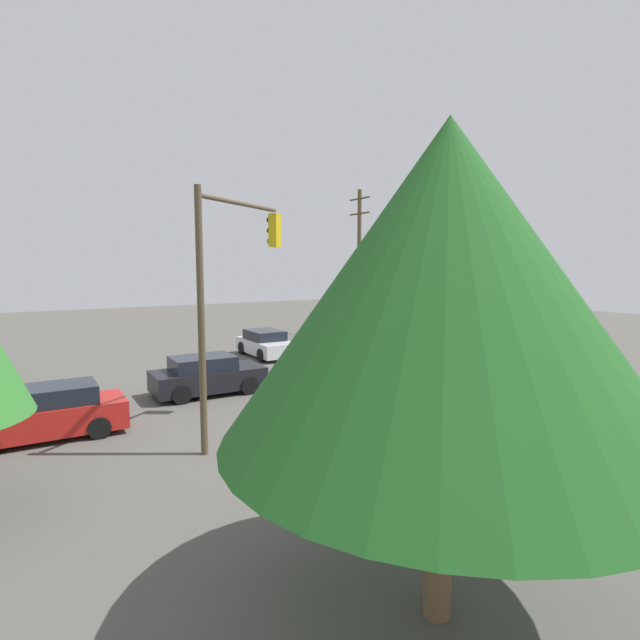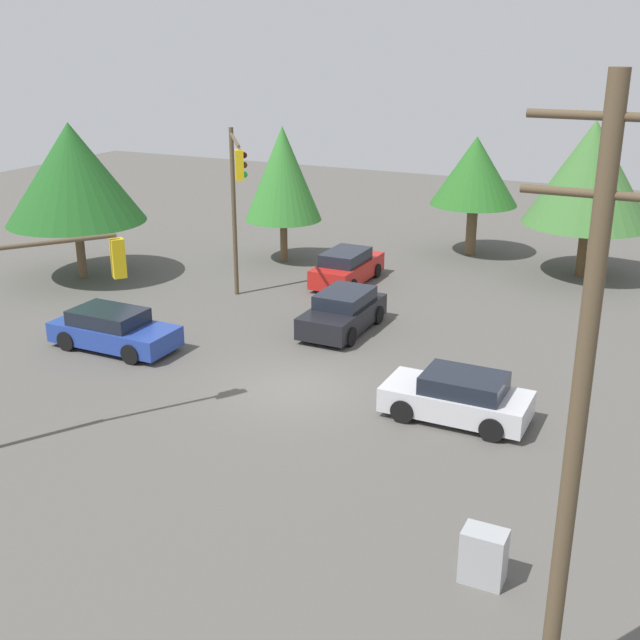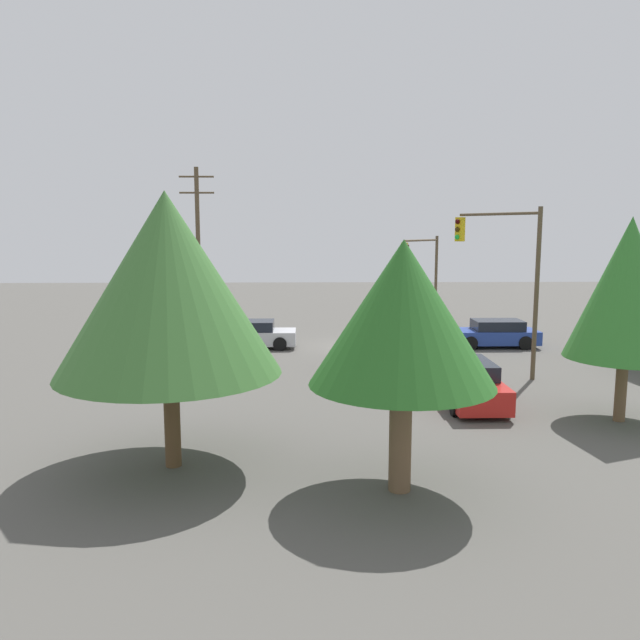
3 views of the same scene
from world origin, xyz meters
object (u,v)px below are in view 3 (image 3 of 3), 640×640
at_px(sedan_blue, 494,334).
at_px(sedan_red, 469,384).
at_px(traffic_signal_main, 423,264).
at_px(traffic_signal_cross, 505,261).
at_px(sedan_dark, 383,353).
at_px(sedan_silver, 255,335).
at_px(electrical_cabinet, 222,318).

xyz_separation_m(sedan_blue, sedan_red, (4.07, 10.59, 0.04)).
height_order(traffic_signal_main, traffic_signal_cross, traffic_signal_cross).
relative_size(sedan_blue, traffic_signal_cross, 0.65).
height_order(sedan_dark, sedan_red, sedan_red).
bearing_deg(sedan_dark, sedan_silver, 138.79).
bearing_deg(sedan_dark, traffic_signal_cross, -8.81).
xyz_separation_m(sedan_blue, electrical_cabinet, (14.84, -6.74, -0.10)).
relative_size(sedan_blue, traffic_signal_main, 0.80).
xyz_separation_m(sedan_silver, electrical_cabinet, (2.55, -6.69, -0.10)).
xyz_separation_m(sedan_red, traffic_signal_cross, (-2.57, -4.72, 3.98)).
xyz_separation_m(sedan_dark, sedan_blue, (-6.39, -5.11, -0.03)).
height_order(sedan_red, traffic_signal_cross, traffic_signal_cross).
distance_m(sedan_blue, sedan_silver, 12.28).
bearing_deg(sedan_dark, sedan_red, -67.13).
bearing_deg(electrical_cabinet, sedan_blue, 155.57).
distance_m(sedan_blue, traffic_signal_main, 7.42).
bearing_deg(sedan_blue, electrical_cabinet, 65.57).
bearing_deg(sedan_dark, electrical_cabinet, 125.49).
bearing_deg(sedan_dark, sedan_blue, 38.68).
distance_m(traffic_signal_cross, electrical_cabinet, 18.81).
xyz_separation_m(sedan_blue, sedan_silver, (12.28, -0.05, -0.00)).
height_order(sedan_blue, sedan_red, sedan_red).
bearing_deg(sedan_silver, sedan_dark, 48.79).
height_order(sedan_dark, sedan_silver, sedan_dark).
relative_size(sedan_red, traffic_signal_main, 0.77).
relative_size(sedan_blue, sedan_silver, 1.09).
height_order(sedan_red, electrical_cabinet, sedan_red).
xyz_separation_m(traffic_signal_main, traffic_signal_cross, (-1.06, 12.04, 0.78)).
height_order(traffic_signal_cross, electrical_cabinet, traffic_signal_cross).
distance_m(sedan_blue, electrical_cabinet, 16.30).
height_order(sedan_dark, traffic_signal_main, traffic_signal_main).
bearing_deg(sedan_blue, sedan_silver, 89.75).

